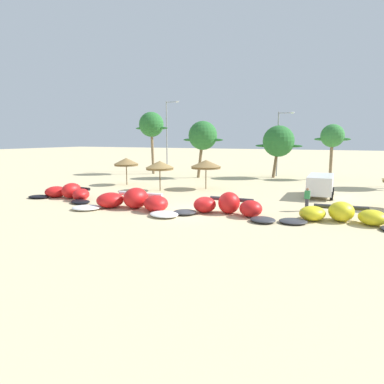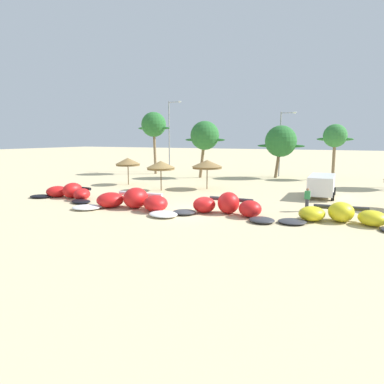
{
  "view_description": "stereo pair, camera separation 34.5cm",
  "coord_description": "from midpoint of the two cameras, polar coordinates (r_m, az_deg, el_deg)",
  "views": [
    {
      "loc": [
        9.44,
        -20.57,
        4.99
      ],
      "look_at": [
        -0.9,
        2.0,
        1.0
      ],
      "focal_mm": 31.65,
      "sensor_mm": 36.0,
      "label": 1
    },
    {
      "loc": [
        9.75,
        -20.43,
        4.99
      ],
      "look_at": [
        -0.9,
        2.0,
        1.0
      ],
      "focal_mm": 31.65,
      "sensor_mm": 36.0,
      "label": 2
    }
  ],
  "objects": [
    {
      "name": "palm_left",
      "position": [
        42.41,
        1.59,
        9.43
      ],
      "size": [
        5.34,
        3.56,
        7.05
      ],
      "color": "brown",
      "rests_on": "ground"
    },
    {
      "name": "person_near_kites",
      "position": [
        24.42,
        18.44,
        -1.17
      ],
      "size": [
        0.36,
        0.24,
        1.62
      ],
      "color": "#383842",
      "rests_on": "ground"
    },
    {
      "name": "lamppost_west_center",
      "position": [
        45.67,
        14.27,
        8.48
      ],
      "size": [
        2.05,
        0.24,
        8.28
      ],
      "color": "gray",
      "rests_on": "ground"
    },
    {
      "name": "beach_umbrella_near_van",
      "position": [
        36.82,
        -11.29,
        5.0
      ],
      "size": [
        2.63,
        2.63,
        2.88
      ],
      "color": "brown",
      "rests_on": "ground"
    },
    {
      "name": "beach_umbrella_near_palms",
      "position": [
        33.06,
        2.07,
        4.69
      ],
      "size": [
        3.0,
        3.0,
        2.86
      ],
      "color": "brown",
      "rests_on": "ground"
    },
    {
      "name": "palm_left_of_gap",
      "position": [
        43.68,
        14.16,
        8.26
      ],
      "size": [
        5.81,
        3.87,
        6.51
      ],
      "color": "brown",
      "rests_on": "ground"
    },
    {
      "name": "kite_left_of_center",
      "position": [
        22.27,
        5.51,
        -2.41
      ],
      "size": [
        7.12,
        3.21,
        1.44
      ],
      "color": "#333338",
      "rests_on": "ground"
    },
    {
      "name": "ground_plane",
      "position": [
        23.18,
        -0.45,
        -3.3
      ],
      "size": [
        260.0,
        260.0,
        0.0
      ],
      "primitive_type": "plane",
      "color": "beige"
    },
    {
      "name": "palm_leftmost",
      "position": [
        47.7,
        -7.07,
        11.13
      ],
      "size": [
        5.09,
        3.39,
        8.5
      ],
      "color": "#7F6647",
      "rests_on": "ground"
    },
    {
      "name": "palm_center_left",
      "position": [
        44.12,
        22.37,
        8.64
      ],
      "size": [
        4.11,
        2.74,
        6.61
      ],
      "color": "#7F6647",
      "rests_on": "ground"
    },
    {
      "name": "kite_far_left",
      "position": [
        29.8,
        -20.43,
        -0.14
      ],
      "size": [
        6.88,
        3.39,
        1.27
      ],
      "color": "black",
      "rests_on": "ground"
    },
    {
      "name": "kite_left",
      "position": [
        24.15,
        -10.37,
        -1.58
      ],
      "size": [
        8.42,
        4.12,
        1.47
      ],
      "color": "white",
      "rests_on": "ground"
    },
    {
      "name": "kite_center",
      "position": [
        21.9,
        23.49,
        -3.58
      ],
      "size": [
        7.42,
        3.63,
        1.19
      ],
      "color": "#333338",
      "rests_on": "ground"
    },
    {
      "name": "lamppost_west",
      "position": [
        51.08,
        -4.3,
        9.94
      ],
      "size": [
        2.14,
        0.24,
        10.29
      ],
      "color": "gray",
      "rests_on": "ground"
    },
    {
      "name": "parked_van",
      "position": [
        30.95,
        20.53,
        1.31
      ],
      "size": [
        2.25,
        4.76,
        1.84
      ],
      "color": "white",
      "rests_on": "ground"
    },
    {
      "name": "beach_umbrella_middle",
      "position": [
        32.24,
        -5.76,
        4.5
      ],
      "size": [
        2.73,
        2.73,
        2.83
      ],
      "color": "brown",
      "rests_on": "ground"
    }
  ]
}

